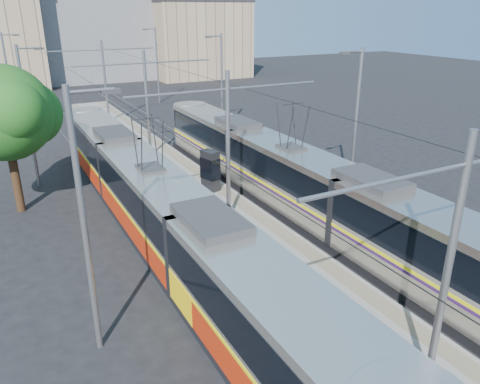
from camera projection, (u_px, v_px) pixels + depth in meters
ground at (333, 312)px, 16.13m from camera, size 160.00×160.00×0.00m
platform at (166, 169)px, 30.04m from camera, size 4.00×50.00×0.30m
tactile_strip_left at (144, 170)px, 29.35m from camera, size 0.70×50.00×0.01m
tactile_strip_right at (187, 164)px, 30.62m from camera, size 0.70×50.00×0.01m
rails at (166, 171)px, 30.09m from camera, size 8.71×70.00×0.03m
tram_left at (153, 203)px, 20.78m from camera, size 2.43×31.12×5.50m
tram_right at (290, 175)px, 23.75m from camera, size 2.43×28.41×5.50m
catenary at (178, 109)px, 26.11m from camera, size 9.20×70.00×7.00m
street_lamps at (142, 97)px, 31.85m from camera, size 15.18×38.22×8.00m
shelter at (210, 170)px, 25.76m from camera, size 0.88×1.16×2.27m
tree at (11, 114)px, 22.68m from camera, size 5.10×4.72×7.41m
building_centre at (93, 28)px, 68.72m from camera, size 18.36×14.28×14.27m
building_right at (197, 38)px, 70.49m from camera, size 14.28×10.20×11.23m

